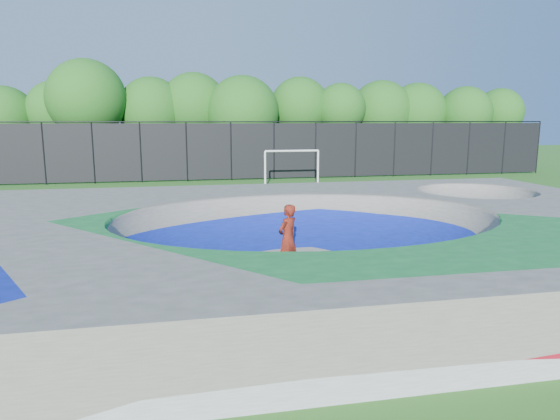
{
  "coord_description": "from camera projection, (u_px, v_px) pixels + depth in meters",
  "views": [
    {
      "loc": [
        -3.51,
        -13.39,
        4.13
      ],
      "look_at": [
        -0.2,
        3.0,
        1.1
      ],
      "focal_mm": 32.0,
      "sensor_mm": 36.0,
      "label": 1
    }
  ],
  "objects": [
    {
      "name": "ground",
      "position": [
        307.0,
        266.0,
        14.34
      ],
      "size": [
        120.0,
        120.0,
        0.0
      ],
      "primitive_type": "plane",
      "color": "#28621B",
      "rests_on": "ground"
    },
    {
      "name": "skate_deck",
      "position": [
        308.0,
        240.0,
        14.2
      ],
      "size": [
        22.0,
        14.0,
        1.5
      ],
      "primitive_type": "cube",
      "color": "gray",
      "rests_on": "ground"
    },
    {
      "name": "skater",
      "position": [
        288.0,
        238.0,
        13.65
      ],
      "size": [
        0.81,
        0.78,
        1.87
      ],
      "primitive_type": "imported",
      "rotation": [
        0.0,
        0.0,
        3.82
      ],
      "color": "red",
      "rests_on": "ground"
    },
    {
      "name": "skateboard",
      "position": [
        288.0,
        270.0,
        13.81
      ],
      "size": [
        0.68,
        0.73,
        0.05
      ],
      "primitive_type": "cube",
      "rotation": [
        0.0,
        0.0,
        0.85
      ],
      "color": "black",
      "rests_on": "ground"
    },
    {
      "name": "soccer_goal",
      "position": [
        292.0,
        161.0,
        30.88
      ],
      "size": [
        3.49,
        0.12,
        2.31
      ],
      "color": "white",
      "rests_on": "ground"
    },
    {
      "name": "fence",
      "position": [
        231.0,
        150.0,
        34.22
      ],
      "size": [
        48.09,
        0.09,
        4.04
      ],
      "color": "black",
      "rests_on": "ground"
    },
    {
      "name": "treeline",
      "position": [
        227.0,
        110.0,
        38.64
      ],
      "size": [
        51.76,
        7.45,
        8.4
      ],
      "color": "#483A24",
      "rests_on": "ground"
    }
  ]
}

